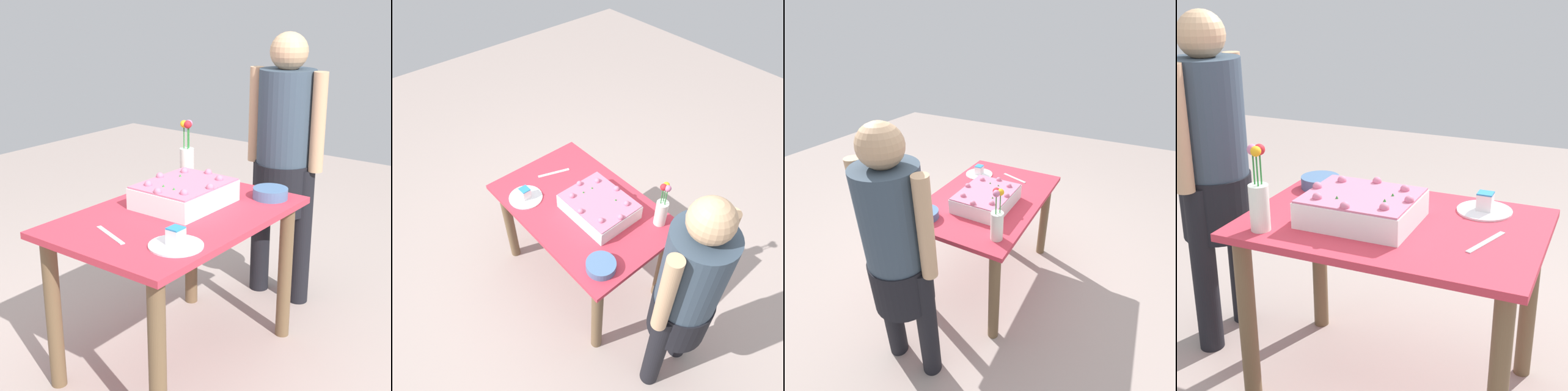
{
  "view_description": "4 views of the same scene",
  "coord_description": "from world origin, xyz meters",
  "views": [
    {
      "loc": [
        -1.94,
        -1.58,
        1.66
      ],
      "look_at": [
        0.12,
        -0.01,
        0.79
      ],
      "focal_mm": 55.0,
      "sensor_mm": 36.0,
      "label": 1
    },
    {
      "loc": [
        1.29,
        -1.05,
        2.5
      ],
      "look_at": [
        0.0,
        0.05,
        0.81
      ],
      "focal_mm": 35.0,
      "sensor_mm": 36.0,
      "label": 2
    },
    {
      "loc": [
        1.7,
        0.85,
        1.81
      ],
      "look_at": [
        0.11,
        -0.0,
        0.8
      ],
      "focal_mm": 28.0,
      "sensor_mm": 36.0,
      "label": 3
    },
    {
      "loc": [
        -0.75,
        1.94,
        1.62
      ],
      "look_at": [
        0.06,
        0.05,
        0.86
      ],
      "focal_mm": 55.0,
      "sensor_mm": 36.0,
      "label": 4
    }
  ],
  "objects": [
    {
      "name": "flower_vase",
      "position": [
        0.42,
        0.27,
        0.87
      ],
      "size": [
        0.07,
        0.07,
        0.32
      ],
      "color": "white",
      "rests_on": "dining_table"
    },
    {
      "name": "dining_table",
      "position": [
        0.0,
        0.0,
        0.59
      ],
      "size": [
        1.12,
        0.74,
        0.74
      ],
      "color": "#C73345",
      "rests_on": "ground_plane"
    },
    {
      "name": "fruit_bowl",
      "position": [
        0.43,
        -0.23,
        0.77
      ],
      "size": [
        0.17,
        0.17,
        0.05
      ],
      "primitive_type": "cylinder",
      "color": "#4B6E9B",
      "rests_on": "dining_table"
    },
    {
      "name": "ground_plane",
      "position": [
        0.0,
        0.0,
        0.0
      ],
      "size": [
        8.0,
        8.0,
        0.0
      ],
      "primitive_type": "plane",
      "color": "#A9978F"
    },
    {
      "name": "serving_plate_with_slice",
      "position": [
        -0.29,
        -0.23,
        0.76
      ],
      "size": [
        0.22,
        0.22,
        0.08
      ],
      "color": "white",
      "rests_on": "dining_table"
    },
    {
      "name": "person_standing",
      "position": [
        0.86,
        -0.06,
        0.85
      ],
      "size": [
        0.31,
        0.45,
        1.49
      ],
      "rotation": [
        0.0,
        0.0,
        3.14
      ],
      "color": "black",
      "rests_on": "ground_plane"
    },
    {
      "name": "cake_knife",
      "position": [
        -0.36,
        0.05,
        0.74
      ],
      "size": [
        0.09,
        0.22,
        0.0
      ],
      "primitive_type": "cube",
      "rotation": [
        0.0,
        0.0,
        1.23
      ],
      "color": "silver",
      "rests_on": "dining_table"
    },
    {
      "name": "sheet_cake",
      "position": [
        0.11,
        0.04,
        0.8
      ],
      "size": [
        0.42,
        0.34,
        0.13
      ],
      "color": "white",
      "rests_on": "dining_table"
    }
  ]
}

